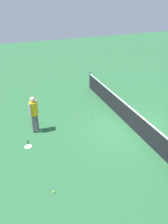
# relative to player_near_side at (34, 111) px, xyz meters

# --- Properties ---
(ground_plane) EXTENTS (40.00, 40.00, 0.00)m
(ground_plane) POSITION_rel_player_near_side_xyz_m (1.28, 4.16, -1.01)
(ground_plane) COLOR #2D6B3D
(court_net) EXTENTS (10.09, 0.09, 1.07)m
(court_net) POSITION_rel_player_near_side_xyz_m (1.28, 4.16, -0.51)
(court_net) COLOR #4C4C51
(court_net) RESTS_ON ground_plane
(player_near_side) EXTENTS (0.48, 0.48, 1.70)m
(player_near_side) POSITION_rel_player_near_side_xyz_m (0.00, 0.00, 0.00)
(player_near_side) COLOR #595960
(player_near_side) RESTS_ON ground_plane
(tennis_racket_near_player) EXTENTS (0.60, 0.35, 0.03)m
(tennis_racket_near_player) POSITION_rel_player_near_side_xyz_m (1.03, -0.52, -1.00)
(tennis_racket_near_player) COLOR white
(tennis_racket_near_player) RESTS_ON ground_plane
(tennis_ball_near_player) EXTENTS (0.07, 0.07, 0.07)m
(tennis_ball_near_player) POSITION_rel_player_near_side_xyz_m (3.75, -0.15, -0.98)
(tennis_ball_near_player) COLOR #C6E033
(tennis_ball_near_player) RESTS_ON ground_plane
(tennis_ball_by_net) EXTENTS (0.07, 0.07, 0.07)m
(tennis_ball_by_net) POSITION_rel_player_near_side_xyz_m (-0.78, 2.20, -0.98)
(tennis_ball_by_net) COLOR #C6E033
(tennis_ball_by_net) RESTS_ON ground_plane
(tennis_ball_midcourt) EXTENTS (0.07, 0.07, 0.07)m
(tennis_ball_midcourt) POSITION_rel_player_near_side_xyz_m (-0.25, 2.72, -0.98)
(tennis_ball_midcourt) COLOR #C6E033
(tennis_ball_midcourt) RESTS_ON ground_plane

